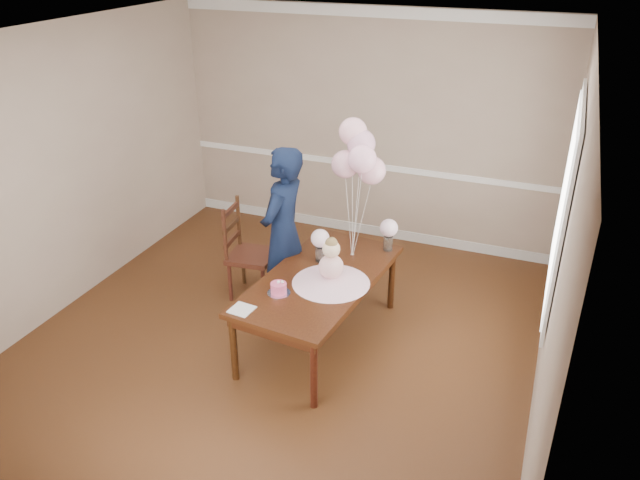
% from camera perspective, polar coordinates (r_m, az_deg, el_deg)
% --- Properties ---
extents(floor, '(4.50, 5.00, 0.00)m').
position_cam_1_polar(floor, '(5.85, -3.88, -9.32)').
color(floor, '#381D0E').
rests_on(floor, ground).
extents(ceiling, '(4.50, 5.00, 0.02)m').
position_cam_1_polar(ceiling, '(4.79, -4.91, 17.83)').
color(ceiling, white).
rests_on(ceiling, wall_back).
extents(wall_back, '(4.50, 0.02, 2.70)m').
position_cam_1_polar(wall_back, '(7.36, 4.20, 10.19)').
color(wall_back, gray).
rests_on(wall_back, floor).
extents(wall_front, '(4.50, 0.02, 2.70)m').
position_cam_1_polar(wall_front, '(3.43, -23.11, -13.17)').
color(wall_front, gray).
rests_on(wall_front, floor).
extents(wall_left, '(0.02, 5.00, 2.70)m').
position_cam_1_polar(wall_left, '(6.42, -22.85, 5.65)').
color(wall_left, gray).
rests_on(wall_left, floor).
extents(wall_right, '(0.02, 5.00, 2.70)m').
position_cam_1_polar(wall_right, '(4.73, 21.10, -1.35)').
color(wall_right, gray).
rests_on(wall_right, floor).
extents(chair_rail_trim, '(4.50, 0.02, 0.07)m').
position_cam_1_polar(chair_rail_trim, '(7.49, 4.06, 6.87)').
color(chair_rail_trim, white).
rests_on(chair_rail_trim, wall_back).
extents(crown_molding, '(4.50, 0.02, 0.12)m').
position_cam_1_polar(crown_molding, '(7.10, 4.53, 20.12)').
color(crown_molding, white).
rests_on(crown_molding, wall_back).
extents(baseboard_trim, '(4.50, 0.02, 0.12)m').
position_cam_1_polar(baseboard_trim, '(7.82, 3.87, 1.06)').
color(baseboard_trim, silver).
rests_on(baseboard_trim, floor).
extents(window_frame, '(0.02, 1.66, 1.56)m').
position_cam_1_polar(window_frame, '(5.10, 21.47, 3.14)').
color(window_frame, silver).
rests_on(window_frame, wall_right).
extents(window_blinds, '(0.01, 1.50, 1.40)m').
position_cam_1_polar(window_blinds, '(5.10, 21.27, 3.17)').
color(window_blinds, white).
rests_on(window_blinds, wall_right).
extents(dining_table_top, '(1.07, 1.87, 0.04)m').
position_cam_1_polar(dining_table_top, '(5.52, -0.03, -3.60)').
color(dining_table_top, black).
rests_on(dining_table_top, table_leg_fl).
extents(table_apron, '(0.97, 1.77, 0.09)m').
position_cam_1_polar(table_apron, '(5.55, -0.03, -4.20)').
color(table_apron, black).
rests_on(table_apron, table_leg_fl).
extents(table_leg_fl, '(0.07, 0.07, 0.63)m').
position_cam_1_polar(table_leg_fl, '(5.28, -7.89, -9.76)').
color(table_leg_fl, black).
rests_on(table_leg_fl, floor).
extents(table_leg_fr, '(0.07, 0.07, 0.63)m').
position_cam_1_polar(table_leg_fr, '(4.96, -0.57, -12.23)').
color(table_leg_fr, black).
rests_on(table_leg_fr, floor).
extents(table_leg_bl, '(0.07, 0.07, 0.63)m').
position_cam_1_polar(table_leg_bl, '(6.47, 0.37, -2.14)').
color(table_leg_bl, black).
rests_on(table_leg_bl, floor).
extents(table_leg_br, '(0.07, 0.07, 0.63)m').
position_cam_1_polar(table_leg_br, '(6.21, 6.57, -3.66)').
color(table_leg_br, black).
rests_on(table_leg_br, floor).
extents(baby_skirt, '(0.74, 0.74, 0.09)m').
position_cam_1_polar(baby_skirt, '(5.40, 1.01, -3.53)').
color(baby_skirt, '#ECAEC2').
rests_on(baby_skirt, dining_table_top).
extents(baby_torso, '(0.21, 0.21, 0.21)m').
position_cam_1_polar(baby_torso, '(5.34, 1.02, -2.45)').
color(baby_torso, '#F49AC3').
rests_on(baby_torso, baby_skirt).
extents(baby_head, '(0.15, 0.15, 0.15)m').
position_cam_1_polar(baby_head, '(5.26, 1.04, -0.83)').
color(baby_head, beige).
rests_on(baby_head, baby_torso).
extents(baby_hair, '(0.11, 0.11, 0.11)m').
position_cam_1_polar(baby_hair, '(5.23, 1.04, -0.31)').
color(baby_hair, olive).
rests_on(baby_hair, baby_head).
extents(cake_platter, '(0.22, 0.22, 0.01)m').
position_cam_1_polar(cake_platter, '(5.28, -3.78, -4.85)').
color(cake_platter, silver).
rests_on(cake_platter, dining_table_top).
extents(birthday_cake, '(0.15, 0.15, 0.09)m').
position_cam_1_polar(birthday_cake, '(5.25, -3.80, -4.40)').
color(birthday_cake, '#D94473').
rests_on(birthday_cake, cake_platter).
extents(cake_flower_a, '(0.03, 0.03, 0.03)m').
position_cam_1_polar(cake_flower_a, '(5.22, -3.82, -3.86)').
color(cake_flower_a, white).
rests_on(cake_flower_a, birthday_cake).
extents(cake_flower_b, '(0.03, 0.03, 0.03)m').
position_cam_1_polar(cake_flower_b, '(5.23, -3.47, -3.84)').
color(cake_flower_b, silver).
rests_on(cake_flower_b, birthday_cake).
extents(rose_vase_near, '(0.10, 0.10, 0.14)m').
position_cam_1_polar(rose_vase_near, '(5.73, 0.01, -1.28)').
color(rose_vase_near, silver).
rests_on(rose_vase_near, dining_table_top).
extents(roses_near, '(0.17, 0.17, 0.17)m').
position_cam_1_polar(roses_near, '(5.66, 0.01, 0.16)').
color(roses_near, '#FBD2DD').
rests_on(roses_near, rose_vase_near).
extents(rose_vase_far, '(0.10, 0.10, 0.14)m').
position_cam_1_polar(rose_vase_far, '(5.96, 6.24, -0.29)').
color(rose_vase_far, white).
rests_on(rose_vase_far, dining_table_top).
extents(roses_far, '(0.17, 0.17, 0.17)m').
position_cam_1_polar(roses_far, '(5.89, 6.32, 1.11)').
color(roses_far, white).
rests_on(roses_far, rose_vase_far).
extents(napkin, '(0.20, 0.20, 0.01)m').
position_cam_1_polar(napkin, '(5.09, -7.16, -6.32)').
color(napkin, silver).
rests_on(napkin, dining_table_top).
extents(balloon_weight, '(0.04, 0.04, 0.02)m').
position_cam_1_polar(balloon_weight, '(5.85, 2.96, -1.38)').
color(balloon_weight, white).
rests_on(balloon_weight, dining_table_top).
extents(balloon_a, '(0.25, 0.25, 0.25)m').
position_cam_1_polar(balloon_a, '(5.53, 2.33, 6.94)').
color(balloon_a, '#DB9BAB').
rests_on(balloon_a, balloon_ribbon_a).
extents(balloon_b, '(0.25, 0.25, 0.25)m').
position_cam_1_polar(balloon_b, '(5.39, 3.87, 7.39)').
color(balloon_b, '#FFB4D2').
rests_on(balloon_b, balloon_ribbon_b).
extents(balloon_c, '(0.25, 0.25, 0.25)m').
position_cam_1_polar(balloon_c, '(5.51, 3.79, 8.79)').
color(balloon_c, '#DF9EBC').
rests_on(balloon_c, balloon_ribbon_c).
extents(balloon_d, '(0.25, 0.25, 0.25)m').
position_cam_1_polar(balloon_d, '(5.53, 3.03, 9.86)').
color(balloon_d, '#FFB4C2').
rests_on(balloon_d, balloon_ribbon_d).
extents(balloon_e, '(0.25, 0.25, 0.25)m').
position_cam_1_polar(balloon_e, '(5.52, 4.75, 6.35)').
color(balloon_e, '#EEA9BA').
rests_on(balloon_e, balloon_ribbon_e).
extents(balloon_ribbon_a, '(0.08, 0.01, 0.75)m').
position_cam_1_polar(balloon_ribbon_a, '(5.70, 2.64, 2.05)').
color(balloon_ribbon_a, white).
rests_on(balloon_ribbon_a, balloon_weight).
extents(balloon_ribbon_b, '(0.09, 0.06, 0.84)m').
position_cam_1_polar(balloon_ribbon_b, '(5.63, 3.38, 2.20)').
color(balloon_ribbon_b, white).
rests_on(balloon_ribbon_b, balloon_weight).
extents(balloon_ribbon_c, '(0.03, 0.08, 0.93)m').
position_cam_1_polar(balloon_ribbon_c, '(5.69, 3.34, 2.93)').
color(balloon_ribbon_c, white).
rests_on(balloon_ribbon_c, balloon_weight).
extents(balloon_ribbon_d, '(0.07, 0.10, 1.01)m').
position_cam_1_polar(balloon_ribbon_d, '(5.69, 2.98, 3.46)').
color(balloon_ribbon_d, white).
rests_on(balloon_ribbon_d, balloon_weight).
extents(balloon_ribbon_e, '(0.13, 0.05, 0.69)m').
position_cam_1_polar(balloon_ribbon_e, '(5.70, 3.81, 1.76)').
color(balloon_ribbon_e, silver).
rests_on(balloon_ribbon_e, balloon_weight).
extents(dining_chair_seat, '(0.48, 0.48, 0.05)m').
position_cam_1_polar(dining_chair_seat, '(6.36, -6.25, -1.46)').
color(dining_chair_seat, '#3A180F').
rests_on(dining_chair_seat, chair_leg_fl).
extents(chair_leg_fl, '(0.04, 0.04, 0.43)m').
position_cam_1_polar(chair_leg_fl, '(6.40, -8.22, -3.83)').
color(chair_leg_fl, '#3C1710').
rests_on(chair_leg_fl, floor).
extents(chair_leg_fr, '(0.04, 0.04, 0.43)m').
position_cam_1_polar(chair_leg_fr, '(6.27, -5.21, -4.29)').
color(chair_leg_fr, black).
rests_on(chair_leg_fr, floor).
extents(chair_leg_bl, '(0.04, 0.04, 0.43)m').
position_cam_1_polar(chair_leg_bl, '(6.68, -7.04, -2.34)').
color(chair_leg_bl, '#351E0E').
rests_on(chair_leg_bl, floor).
extents(chair_leg_br, '(0.04, 0.04, 0.43)m').
position_cam_1_polar(chair_leg_br, '(6.56, -4.14, -2.75)').
color(chair_leg_br, '#38120F').
rests_on(chair_leg_br, floor).
extents(chair_back_post_l, '(0.04, 0.04, 0.56)m').
position_cam_1_polar(chair_back_post_l, '(6.16, -8.70, 0.38)').
color(chair_back_post_l, '#39190F').
rests_on(chair_back_post_l, dining_chair_seat).
extents(chair_back_post_r, '(0.04, 0.04, 0.56)m').
position_cam_1_polar(chair_back_post_r, '(6.45, -7.46, 1.74)').
color(chair_back_post_r, '#391E0F').
rests_on(chair_back_post_r, dining_chair_seat).
extents(chair_slat_low, '(0.07, 0.40, 0.05)m').
position_cam_1_polar(chair_slat_low, '(6.36, -8.00, 0.11)').
color(chair_slat_low, '#3B1B10').
rests_on(chair_slat_low, dining_chair_seat).
extents(chair_slat_mid, '(0.07, 0.40, 0.05)m').
position_cam_1_polar(chair_slat_mid, '(6.29, -8.09, 1.40)').
color(chair_slat_mid, '#331B0E').
rests_on(chair_slat_mid, dining_chair_seat).
extents(chair_slat_top, '(0.07, 0.40, 0.05)m').
position_cam_1_polar(chair_slat_top, '(6.22, -8.18, 2.73)').
color(chair_slat_top, '#35170E').
rests_on(chair_slat_top, dining_chair_seat).
extents(woman, '(0.44, 0.63, 1.69)m').
position_cam_1_polar(woman, '(5.90, -3.38, 0.65)').
color(woman, black).
rests_on(woman, floor).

